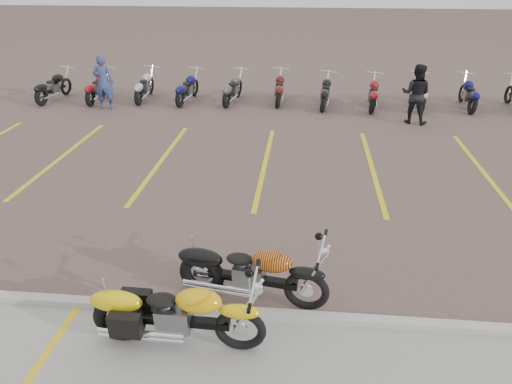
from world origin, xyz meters
TOP-DOWN VIEW (x-y plane):
  - ground at (0.00, 0.00)m, footprint 100.00×100.00m
  - curb at (0.00, -2.00)m, footprint 60.00×0.18m
  - parking_stripes at (0.00, 4.00)m, footprint 38.00×5.50m
  - yellow_cruiser at (-0.63, -2.66)m, footprint 2.36×0.36m
  - flame_cruiser at (0.24, -1.61)m, footprint 2.32×0.54m
  - person_a at (-5.96, 8.64)m, footprint 0.71×0.49m
  - person_b at (4.40, 8.06)m, footprint 1.09×0.98m
  - bg_bike_row at (1.60, 9.84)m, footprint 20.53×2.03m

SIDE VIEW (x-z plane):
  - ground at x=0.00m, z-range 0.00..0.00m
  - parking_stripes at x=0.00m, z-range 0.00..0.01m
  - curb at x=0.00m, z-range 0.00..0.12m
  - flame_cruiser at x=0.24m, z-range 0.00..0.96m
  - yellow_cruiser at x=-0.63m, z-range 0.00..0.97m
  - bg_bike_row at x=1.60m, z-range 0.00..1.10m
  - person_b at x=4.40m, z-range 0.00..1.85m
  - person_a at x=-5.96m, z-range 0.00..1.87m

